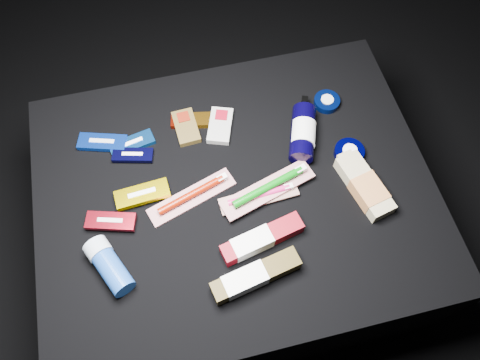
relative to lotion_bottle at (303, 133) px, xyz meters
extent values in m
plane|color=black|center=(-0.20, -0.10, -0.43)|extent=(3.00, 3.00, 0.00)
cube|color=black|center=(-0.20, -0.10, -0.23)|extent=(0.98, 0.78, 0.40)
cube|color=#0E458D|center=(-0.43, 0.09, -0.02)|extent=(0.12, 0.07, 0.01)
cube|color=white|center=(-0.43, 0.09, -0.02)|extent=(0.06, 0.02, 0.02)
cube|color=#0E3BB9|center=(-0.51, 0.11, -0.02)|extent=(0.13, 0.08, 0.01)
cube|color=#BABAB6|center=(-0.51, 0.11, -0.02)|extent=(0.06, 0.03, 0.02)
cube|color=black|center=(-0.43, 0.05, -0.02)|extent=(0.11, 0.06, 0.01)
cube|color=white|center=(-0.43, 0.05, -0.02)|extent=(0.05, 0.02, 0.01)
cube|color=#C6AE00|center=(-0.43, -0.07, -0.02)|extent=(0.13, 0.06, 0.02)
cube|color=white|center=(-0.43, -0.07, -0.01)|extent=(0.07, 0.02, 0.02)
cube|color=maroon|center=(-0.51, -0.12, -0.01)|extent=(0.12, 0.07, 0.01)
cube|color=beige|center=(-0.51, -0.12, -0.01)|extent=(0.06, 0.03, 0.02)
cube|color=#4F3E1A|center=(-0.29, 0.10, -0.02)|extent=(0.06, 0.11, 0.02)
cube|color=#681709|center=(-0.29, 0.13, -0.02)|extent=(0.03, 0.03, 0.02)
cube|color=#ACABA5|center=(-0.20, 0.09, -0.02)|extent=(0.09, 0.12, 0.02)
cube|color=maroon|center=(-0.19, 0.11, -0.02)|extent=(0.04, 0.04, 0.02)
cube|color=maroon|center=(-0.26, 0.12, -0.02)|extent=(0.14, 0.06, 0.01)
cube|color=#A76B15|center=(-0.24, 0.11, -0.02)|extent=(0.06, 0.05, 0.02)
cylinder|color=black|center=(0.00, 0.00, 0.00)|extent=(0.11, 0.17, 0.06)
cylinder|color=white|center=(0.00, 0.00, 0.00)|extent=(0.08, 0.09, 0.06)
cylinder|color=black|center=(0.03, 0.08, 0.00)|extent=(0.03, 0.03, 0.02)
cube|color=black|center=(0.04, 0.10, -0.01)|extent=(0.02, 0.03, 0.01)
cylinder|color=black|center=(0.10, 0.09, -0.02)|extent=(0.07, 0.07, 0.02)
cylinder|color=silver|center=(0.10, 0.09, -0.02)|extent=(0.03, 0.03, 0.02)
cylinder|color=black|center=(0.10, -0.07, -0.02)|extent=(0.08, 0.08, 0.02)
cylinder|color=white|center=(0.10, -0.07, -0.02)|extent=(0.04, 0.04, 0.02)
cube|color=tan|center=(0.10, -0.17, -0.01)|extent=(0.10, 0.19, 0.04)
cube|color=#BA7540|center=(0.11, -0.19, -0.01)|extent=(0.08, 0.09, 0.04)
cube|color=tan|center=(0.09, -0.09, -0.01)|extent=(0.04, 0.03, 0.03)
cylinder|color=#194393|center=(-0.51, -0.25, 0.00)|extent=(0.09, 0.11, 0.05)
cylinder|color=#A5B4C3|center=(-0.54, -0.19, 0.00)|extent=(0.07, 0.06, 0.06)
cube|color=silver|center=(-0.31, -0.10, -0.03)|extent=(0.23, 0.12, 0.01)
cylinder|color=#761303|center=(-0.31, -0.10, -0.01)|extent=(0.17, 0.07, 0.02)
cube|color=white|center=(-0.23, -0.07, -0.01)|extent=(0.03, 0.02, 0.01)
cube|color=beige|center=(-0.15, -0.14, -0.02)|extent=(0.20, 0.06, 0.01)
cylinder|color=#CC1D69|center=(-0.15, -0.14, -0.01)|extent=(0.16, 0.02, 0.02)
cube|color=white|center=(-0.08, -0.14, -0.01)|extent=(0.02, 0.01, 0.01)
cube|color=silver|center=(-0.13, -0.13, -0.01)|extent=(0.25, 0.12, 0.01)
cylinder|color=#05650B|center=(-0.13, -0.13, 0.00)|extent=(0.19, 0.07, 0.02)
cube|color=white|center=(-0.04, -0.10, 0.00)|extent=(0.03, 0.02, 0.01)
cube|color=maroon|center=(-0.17, -0.25, -0.01)|extent=(0.20, 0.09, 0.04)
cube|color=white|center=(-0.20, -0.25, -0.01)|extent=(0.10, 0.06, 0.04)
cube|color=#382B0B|center=(-0.21, -0.33, -0.01)|extent=(0.21, 0.08, 0.04)
cube|color=silver|center=(-0.24, -0.33, -0.01)|extent=(0.10, 0.07, 0.04)
camera|label=1|loc=(-0.31, -0.60, 1.01)|focal=35.00mm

